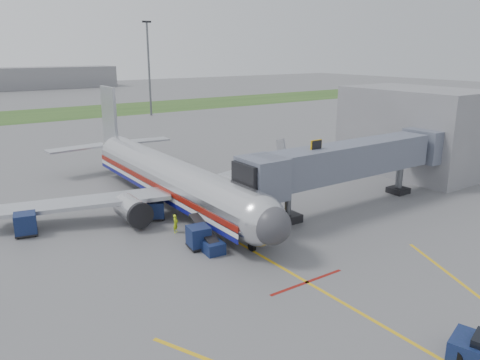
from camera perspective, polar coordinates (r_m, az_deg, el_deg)
ground at (r=33.65m, az=3.49°, el=-9.71°), size 400.00×400.00×0.00m
grass_strip at (r=116.26m, az=-25.27°, el=7.02°), size 300.00×25.00×0.01m
apron_markings at (r=28.90m, az=12.89°, el=-14.65°), size 21.52×50.00×0.01m
airliner at (r=44.97m, az=-8.52°, el=0.31°), size 32.10×35.67×10.25m
jet_bridge at (r=44.05m, az=12.78°, el=2.22°), size 25.30×4.00×6.90m
terminal at (r=60.23m, az=20.49°, el=5.67°), size 10.00×16.00×10.00m
light_mast_right at (r=108.20m, az=-11.05°, el=13.42°), size 2.00×0.44×20.40m
baggage_cart_a at (r=35.32m, az=-5.08°, el=-6.94°), size 1.78×1.78×1.70m
baggage_cart_b at (r=41.66m, az=-10.26°, el=-3.63°), size 2.00×2.00×1.63m
baggage_cart_c at (r=41.23m, az=-24.68°, el=-4.92°), size 2.00×2.00×1.83m
belt_loader at (r=35.37m, az=-4.02°, el=-7.52°), size 1.67×4.27×2.04m
ground_power_cart at (r=40.48m, az=3.81°, el=-4.46°), size 1.38×0.99×1.04m
ramp_worker at (r=38.43m, az=-7.86°, el=-5.28°), size 0.67×0.63×1.53m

